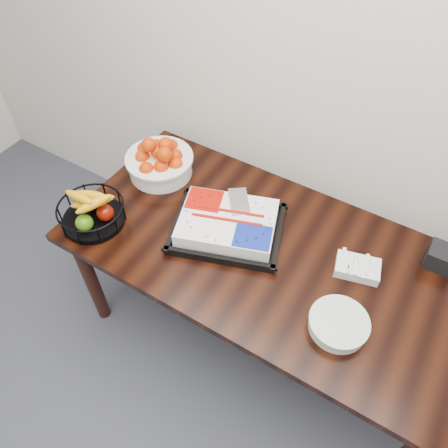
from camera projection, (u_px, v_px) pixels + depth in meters
The scene contains 7 objects.
table at pixel (267, 262), 1.97m from camera, with size 1.80×0.90×0.75m.
cake_tray at pixel (228, 225), 1.95m from camera, with size 0.58×0.51×0.10m.
tangerine_bowl at pixel (159, 159), 2.16m from camera, with size 0.34×0.34×0.21m.
fruit_basket at pixel (91, 212), 1.97m from camera, with size 0.30×0.30×0.16m.
plate_stack at pixel (338, 324), 1.64m from camera, with size 0.23×0.23×0.06m.
fork_bag at pixel (357, 267), 1.82m from camera, with size 0.20×0.16×0.05m.
napkin_box at pixel (443, 258), 1.82m from camera, with size 0.13×0.11×0.09m, color black.
Camera 1 is at (0.44, 0.91, 2.27)m, focal length 35.00 mm.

